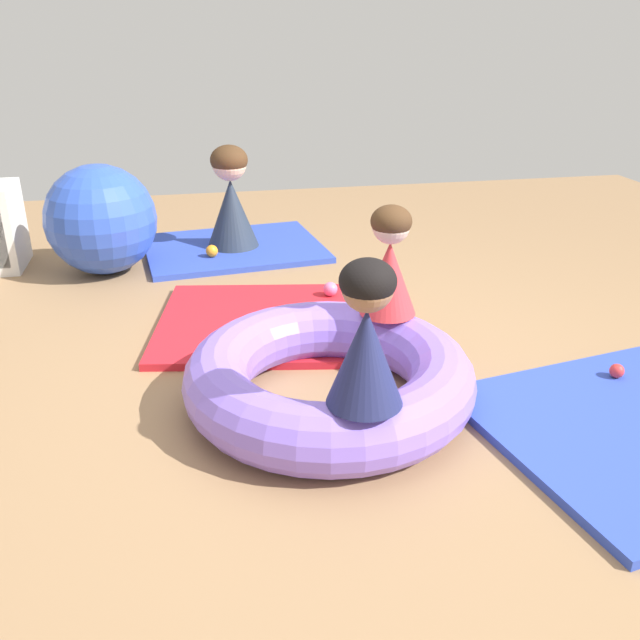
{
  "coord_description": "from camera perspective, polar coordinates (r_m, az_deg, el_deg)",
  "views": [
    {
      "loc": [
        -0.6,
        -2.6,
        1.53
      ],
      "look_at": [
        -0.07,
        0.09,
        0.32
      ],
      "focal_mm": 38.0,
      "sensor_mm": 36.0,
      "label": 1
    }
  ],
  "objects": [
    {
      "name": "exercise_ball_large",
      "position": [
        4.64,
        -17.96,
        8.04
      ],
      "size": [
        0.71,
        0.71,
        0.71
      ],
      "primitive_type": "sphere",
      "color": "blue",
      "rests_on": "ground"
    },
    {
      "name": "play_ball_orange",
      "position": [
        4.74,
        -9.09,
        5.76
      ],
      "size": [
        0.08,
        0.08,
        0.08
      ],
      "primitive_type": "sphere",
      "color": "orange",
      "rests_on": "gym_mat_far_right"
    },
    {
      "name": "play_ball_blue",
      "position": [
        3.37,
        -8.78,
        -2.04
      ],
      "size": [
        0.07,
        0.07,
        0.07
      ],
      "primitive_type": "sphere",
      "color": "blue",
      "rests_on": "gym_mat_front"
    },
    {
      "name": "ground_plane",
      "position": [
        3.07,
        1.65,
        -6.02
      ],
      "size": [
        8.0,
        8.0,
        0.0
      ],
      "primitive_type": "plane",
      "color": "#93704C"
    },
    {
      "name": "gym_mat_front",
      "position": [
        3.72,
        -3.15,
        -0.16
      ],
      "size": [
        1.5,
        1.26,
        0.04
      ],
      "primitive_type": "cube",
      "rotation": [
        0.0,
        0.0,
        -0.17
      ],
      "color": "red",
      "rests_on": "ground"
    },
    {
      "name": "gym_mat_far_right",
      "position": [
        4.98,
        -7.28,
        6.02
      ],
      "size": [
        1.34,
        1.12,
        0.04
      ],
      "primitive_type": "cube",
      "rotation": [
        0.0,
        0.0,
        0.12
      ],
      "color": "#2D47B7",
      "rests_on": "ground"
    },
    {
      "name": "play_ball_red",
      "position": [
        3.37,
        23.72,
        -3.94
      ],
      "size": [
        0.07,
        0.07,
        0.07
      ],
      "primitive_type": "sphere",
      "color": "red",
      "rests_on": "gym_mat_far_left"
    },
    {
      "name": "adult_seated",
      "position": [
        4.88,
        -7.5,
        10.14
      ],
      "size": [
        0.45,
        0.45,
        0.72
      ],
      "rotation": [
        0.0,
        0.0,
        3.41
      ],
      "color": "#232D3D",
      "rests_on": "gym_mat_far_right"
    },
    {
      "name": "child_in_red",
      "position": [
        3.1,
        5.87,
        4.87
      ],
      "size": [
        0.32,
        0.32,
        0.51
      ],
      "rotation": [
        0.0,
        0.0,
        3.38
      ],
      "color": "red",
      "rests_on": "inflatable_cushion"
    },
    {
      "name": "inflatable_cushion",
      "position": [
        2.9,
        0.76,
        -4.79
      ],
      "size": [
        1.24,
        1.24,
        0.28
      ],
      "primitive_type": "torus",
      "color": "#8466E0",
      "rests_on": "ground"
    },
    {
      "name": "play_ball_pink",
      "position": [
        4.0,
        0.88,
        2.62
      ],
      "size": [
        0.08,
        0.08,
        0.08
      ],
      "primitive_type": "sphere",
      "color": "pink",
      "rests_on": "gym_mat_front"
    },
    {
      "name": "child_in_navy",
      "position": [
        2.33,
        3.91,
        -1.34
      ],
      "size": [
        0.39,
        0.39,
        0.54
      ],
      "rotation": [
        0.0,
        0.0,
        2.5
      ],
      "color": "navy",
      "rests_on": "inflatable_cushion"
    }
  ]
}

